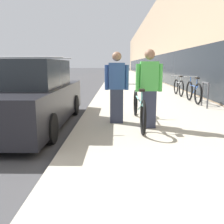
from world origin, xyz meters
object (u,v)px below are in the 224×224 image
parked_sedan_curbside (32,97)px  cruiser_bike_nearest (193,92)px  person_bystander (117,88)px  cruiser_bike_middle (179,87)px  tandem_bicycle (139,108)px  person_rider (149,89)px  bike_rack_hoop (205,92)px

parked_sedan_curbside → cruiser_bike_nearest: bearing=33.8°
person_bystander → cruiser_bike_middle: bearing=62.6°
cruiser_bike_nearest → parked_sedan_curbside: (-5.04, -3.38, 0.23)m
cruiser_bike_nearest → cruiser_bike_middle: 2.23m
tandem_bicycle → person_bystander: bearing=165.2°
person_rider → person_bystander: bearing=145.8°
cruiser_bike_middle → parked_sedan_curbside: size_ratio=0.36×
person_rider → cruiser_bike_middle: (2.20, 6.13, -0.49)m
person_bystander → cruiser_bike_middle: person_bystander is taller
bike_rack_hoop → cruiser_bike_nearest: size_ratio=0.46×
cruiser_bike_middle → cruiser_bike_nearest: bearing=-89.5°
person_bystander → cruiser_bike_nearest: bearing=49.3°
person_rider → bike_rack_hoop: person_rider is taller
tandem_bicycle → parked_sedan_curbside: size_ratio=0.57×
bike_rack_hoop → parked_sedan_curbside: parked_sedan_curbside is taller
person_rider → bike_rack_hoop: (2.26, 2.81, -0.37)m
person_bystander → bike_rack_hoop: bearing=37.8°
cruiser_bike_middle → person_rider: bearing=-109.7°
person_rider → parked_sedan_curbside: (-2.83, 0.53, -0.24)m
person_bystander → bike_rack_hoop: (2.98, 2.32, -0.35)m
cruiser_bike_nearest → cruiser_bike_middle: bearing=90.5°
tandem_bicycle → cruiser_bike_middle: size_ratio=1.59×
person_bystander → cruiser_bike_middle: 6.37m
tandem_bicycle → parked_sedan_curbside: 2.66m
tandem_bicycle → cruiser_bike_nearest: bearing=56.0°
person_rider → cruiser_bike_middle: size_ratio=1.02×
person_rider → parked_sedan_curbside: 2.89m
parked_sedan_curbside → person_rider: bearing=-10.6°
person_rider → cruiser_bike_nearest: (2.22, 3.91, -0.48)m
bike_rack_hoop → cruiser_bike_middle: 3.33m
tandem_bicycle → person_rider: size_ratio=1.55×
bike_rack_hoop → cruiser_bike_middle: bearing=91.1°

